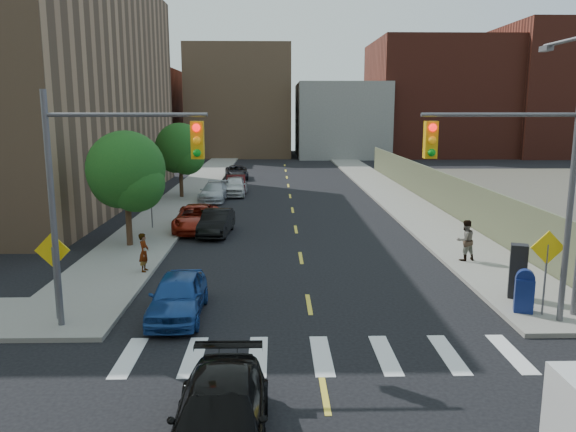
{
  "coord_description": "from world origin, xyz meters",
  "views": [
    {
      "loc": [
        -1.12,
        -9.94,
        6.44
      ],
      "look_at": [
        -0.58,
        13.43,
        2.0
      ],
      "focal_mm": 35.0,
      "sensor_mm": 36.0,
      "label": 1
    }
  ],
  "objects_px": {
    "parked_car_red": "(197,218)",
    "parked_car_maroon": "(236,184)",
    "parked_car_white": "(235,186)",
    "parked_car_grey": "(236,172)",
    "parked_car_black": "(216,222)",
    "payphone": "(518,271)",
    "parked_car_blue": "(178,296)",
    "black_sedan": "(220,418)",
    "pedestrian_east": "(465,240)",
    "pedestrian_west": "(144,252)",
    "parked_car_silver": "(214,192)",
    "mailbox": "(524,291)"
  },
  "relations": [
    {
      "from": "parked_car_silver",
      "to": "pedestrian_west",
      "type": "bearing_deg",
      "value": -89.23
    },
    {
      "from": "parked_car_silver",
      "to": "parked_car_grey",
      "type": "bearing_deg",
      "value": 90.12
    },
    {
      "from": "parked_car_white",
      "to": "parked_car_blue",
      "type": "bearing_deg",
      "value": -88.79
    },
    {
      "from": "mailbox",
      "to": "pedestrian_east",
      "type": "xyz_separation_m",
      "value": [
        0.19,
        6.16,
        0.2
      ]
    },
    {
      "from": "parked_car_blue",
      "to": "parked_car_red",
      "type": "distance_m",
      "value": 12.95
    },
    {
      "from": "parked_car_black",
      "to": "pedestrian_west",
      "type": "xyz_separation_m",
      "value": [
        -2.1,
        -7.23,
        0.26
      ]
    },
    {
      "from": "parked_car_blue",
      "to": "pedestrian_east",
      "type": "distance_m",
      "value": 12.58
    },
    {
      "from": "parked_car_red",
      "to": "parked_car_maroon",
      "type": "bearing_deg",
      "value": 83.03
    },
    {
      "from": "black_sedan",
      "to": "parked_car_black",
      "type": "bearing_deg",
      "value": 95.99
    },
    {
      "from": "parked_car_black",
      "to": "parked_car_red",
      "type": "relative_size",
      "value": 0.81
    },
    {
      "from": "parked_car_white",
      "to": "parked_car_grey",
      "type": "xyz_separation_m",
      "value": [
        -0.58,
        10.47,
        -0.1
      ]
    },
    {
      "from": "parked_car_black",
      "to": "black_sedan",
      "type": "height_order",
      "value": "black_sedan"
    },
    {
      "from": "parked_car_black",
      "to": "parked_car_red",
      "type": "distance_m",
      "value": 1.59
    },
    {
      "from": "parked_car_grey",
      "to": "parked_car_silver",
      "type": "bearing_deg",
      "value": -98.77
    },
    {
      "from": "parked_car_white",
      "to": "pedestrian_west",
      "type": "xyz_separation_m",
      "value": [
        -2.1,
        -20.88,
        0.18
      ]
    },
    {
      "from": "parked_car_grey",
      "to": "payphone",
      "type": "xyz_separation_m",
      "value": [
        11.85,
        -34.82,
        0.44
      ]
    },
    {
      "from": "parked_car_black",
      "to": "parked_car_silver",
      "type": "xyz_separation_m",
      "value": [
        -1.3,
        11.08,
        -0.01
      ]
    },
    {
      "from": "payphone",
      "to": "black_sedan",
      "type": "bearing_deg",
      "value": -117.64
    },
    {
      "from": "parked_car_black",
      "to": "payphone",
      "type": "relative_size",
      "value": 2.15
    },
    {
      "from": "parked_car_white",
      "to": "pedestrian_west",
      "type": "height_order",
      "value": "pedestrian_west"
    },
    {
      "from": "parked_car_grey",
      "to": "black_sedan",
      "type": "relative_size",
      "value": 1.0
    },
    {
      "from": "parked_car_silver",
      "to": "black_sedan",
      "type": "xyz_separation_m",
      "value": [
        3.31,
        -30.03,
        0.01
      ]
    },
    {
      "from": "parked_car_black",
      "to": "parked_car_maroon",
      "type": "relative_size",
      "value": 0.94
    },
    {
      "from": "parked_car_white",
      "to": "payphone",
      "type": "xyz_separation_m",
      "value": [
        11.27,
        -24.34,
        0.34
      ]
    },
    {
      "from": "parked_car_black",
      "to": "payphone",
      "type": "bearing_deg",
      "value": -38.91
    },
    {
      "from": "parked_car_blue",
      "to": "pedestrian_east",
      "type": "relative_size",
      "value": 2.31
    },
    {
      "from": "parked_car_blue",
      "to": "parked_car_grey",
      "type": "xyz_separation_m",
      "value": [
        -0.58,
        35.95,
        -0.05
      ]
    },
    {
      "from": "mailbox",
      "to": "payphone",
      "type": "xyz_separation_m",
      "value": [
        0.36,
        1.37,
        0.25
      ]
    },
    {
      "from": "parked_car_blue",
      "to": "parked_car_white",
      "type": "distance_m",
      "value": 25.47
    },
    {
      "from": "black_sedan",
      "to": "pedestrian_east",
      "type": "bearing_deg",
      "value": 55.1
    },
    {
      "from": "parked_car_black",
      "to": "parked_car_silver",
      "type": "relative_size",
      "value": 0.89
    },
    {
      "from": "parked_car_blue",
      "to": "parked_car_grey",
      "type": "relative_size",
      "value": 0.89
    },
    {
      "from": "parked_car_black",
      "to": "parked_car_white",
      "type": "height_order",
      "value": "parked_car_white"
    },
    {
      "from": "parked_car_white",
      "to": "parked_car_maroon",
      "type": "bearing_deg",
      "value": 91.21
    },
    {
      "from": "mailbox",
      "to": "pedestrian_west",
      "type": "height_order",
      "value": "pedestrian_west"
    },
    {
      "from": "parked_car_silver",
      "to": "black_sedan",
      "type": "distance_m",
      "value": 30.21
    },
    {
      "from": "black_sedan",
      "to": "payphone",
      "type": "relative_size",
      "value": 2.44
    },
    {
      "from": "pedestrian_west",
      "to": "pedestrian_east",
      "type": "relative_size",
      "value": 0.88
    },
    {
      "from": "parked_car_red",
      "to": "payphone",
      "type": "distance_m",
      "value": 17.13
    },
    {
      "from": "payphone",
      "to": "mailbox",
      "type": "bearing_deg",
      "value": -84.26
    },
    {
      "from": "pedestrian_east",
      "to": "parked_car_silver",
      "type": "bearing_deg",
      "value": -71.18
    },
    {
      "from": "parked_car_white",
      "to": "black_sedan",
      "type": "height_order",
      "value": "parked_car_white"
    },
    {
      "from": "pedestrian_east",
      "to": "parked_car_black",
      "type": "bearing_deg",
      "value": -45.32
    },
    {
      "from": "parked_car_black",
      "to": "parked_car_maroon",
      "type": "height_order",
      "value": "parked_car_maroon"
    },
    {
      "from": "parked_car_black",
      "to": "pedestrian_west",
      "type": "relative_size",
      "value": 2.59
    },
    {
      "from": "parked_car_black",
      "to": "parked_car_grey",
      "type": "bearing_deg",
      "value": 95.95
    },
    {
      "from": "pedestrian_west",
      "to": "parked_car_red",
      "type": "bearing_deg",
      "value": -3.5
    },
    {
      "from": "pedestrian_east",
      "to": "parked_car_maroon",
      "type": "bearing_deg",
      "value": -79.32
    },
    {
      "from": "parked_car_blue",
      "to": "parked_car_white",
      "type": "height_order",
      "value": "parked_car_white"
    },
    {
      "from": "parked_car_black",
      "to": "parked_car_grey",
      "type": "height_order",
      "value": "parked_car_black"
    }
  ]
}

